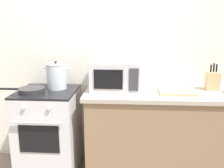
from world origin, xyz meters
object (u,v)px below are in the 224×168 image
(frying_pan, at_px, (31,90))
(knife_block, at_px, (213,81))
(cutting_board, at_px, (177,92))
(stock_pot, at_px, (56,76))
(microwave, at_px, (115,76))
(stove, at_px, (49,132))

(frying_pan, bearing_deg, knife_block, 7.16)
(frying_pan, height_order, cutting_board, frying_pan)
(cutting_board, bearing_deg, stock_pot, 175.85)
(frying_pan, height_order, microwave, microwave)
(stock_pot, xyz_separation_m, cutting_board, (1.25, -0.09, -0.12))
(cutting_board, bearing_deg, knife_block, 20.08)
(stock_pot, relative_size, microwave, 0.59)
(frying_pan, distance_m, microwave, 0.86)
(cutting_board, bearing_deg, frying_pan, -176.42)
(stove, relative_size, cutting_board, 2.56)
(frying_pan, xyz_separation_m, microwave, (0.83, 0.17, 0.12))
(stock_pot, relative_size, frying_pan, 0.65)
(microwave, bearing_deg, stock_pot, 178.85)
(stove, distance_m, cutting_board, 1.41)
(microwave, bearing_deg, cutting_board, -7.15)
(frying_pan, bearing_deg, microwave, 11.46)
(knife_block, bearing_deg, cutting_board, -159.92)
(frying_pan, xyz_separation_m, knife_block, (1.84, 0.23, 0.07))
(microwave, distance_m, knife_block, 1.01)
(cutting_board, bearing_deg, microwave, 172.85)
(microwave, relative_size, cutting_board, 1.39)
(cutting_board, height_order, knife_block, knife_block)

